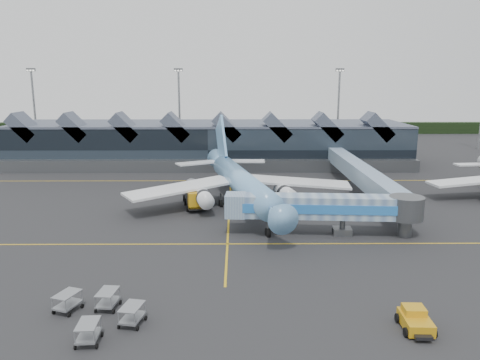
{
  "coord_description": "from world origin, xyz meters",
  "views": [
    {
      "loc": [
        1.1,
        -61.38,
        19.38
      ],
      "look_at": [
        1.62,
        5.41,
        5.0
      ],
      "focal_mm": 35.0,
      "sensor_mm": 36.0,
      "label": 1
    }
  ],
  "objects_px": {
    "main_airliner": "(240,181)",
    "jet_bridge": "(334,208)",
    "fuel_truck": "(194,193)",
    "pushback_tug": "(415,321)"
  },
  "relations": [
    {
      "from": "main_airliner",
      "to": "jet_bridge",
      "type": "relative_size",
      "value": 1.66
    },
    {
      "from": "jet_bridge",
      "to": "fuel_truck",
      "type": "relative_size",
      "value": 2.39
    },
    {
      "from": "main_airliner",
      "to": "fuel_truck",
      "type": "distance_m",
      "value": 7.5
    },
    {
      "from": "jet_bridge",
      "to": "fuel_truck",
      "type": "xyz_separation_m",
      "value": [
        -19.05,
        14.35,
        -1.55
      ]
    },
    {
      "from": "main_airliner",
      "to": "pushback_tug",
      "type": "relative_size",
      "value": 10.71
    },
    {
      "from": "jet_bridge",
      "to": "pushback_tug",
      "type": "bearing_deg",
      "value": -81.62
    },
    {
      "from": "fuel_truck",
      "to": "pushback_tug",
      "type": "relative_size",
      "value": 2.7
    },
    {
      "from": "pushback_tug",
      "to": "jet_bridge",
      "type": "bearing_deg",
      "value": 96.69
    },
    {
      "from": "jet_bridge",
      "to": "pushback_tug",
      "type": "distance_m",
      "value": 23.5
    },
    {
      "from": "main_airliner",
      "to": "pushback_tug",
      "type": "distance_m",
      "value": 40.09
    }
  ]
}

